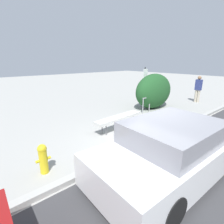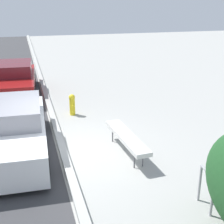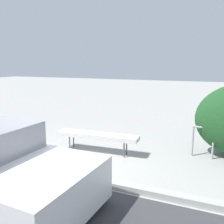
{
  "view_description": "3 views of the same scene",
  "coord_description": "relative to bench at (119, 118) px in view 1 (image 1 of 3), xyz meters",
  "views": [
    {
      "loc": [
        -4.11,
        -3.19,
        2.69
      ],
      "look_at": [
        0.28,
        1.88,
        0.69
      ],
      "focal_mm": 28.0,
      "sensor_mm": 36.0,
      "label": 1
    },
    {
      "loc": [
        7.6,
        -0.82,
        3.9
      ],
      "look_at": [
        0.23,
        1.31,
        1.14
      ],
      "focal_mm": 50.0,
      "sensor_mm": 36.0,
      "label": 2
    },
    {
      "loc": [
        3.41,
        -4.18,
        2.43
      ],
      "look_at": [
        0.69,
        2.09,
        1.07
      ],
      "focal_mm": 40.0,
      "sensor_mm": 36.0,
      "label": 3
    }
  ],
  "objects": [
    {
      "name": "ground_plane",
      "position": [
        -0.45,
        -1.65,
        -0.47
      ],
      "size": [
        60.0,
        60.0,
        0.0
      ],
      "primitive_type": "plane",
      "color": "#9E9E99"
    },
    {
      "name": "parked_car_near",
      "position": [
        -0.94,
        -2.97,
        0.16
      ],
      "size": [
        4.54,
        2.05,
        1.36
      ],
      "rotation": [
        0.0,
        0.0,
        -0.04
      ],
      "color": "black",
      "rests_on": "ground_plane"
    },
    {
      "name": "bench",
      "position": [
        0.0,
        0.0,
        0.0
      ],
      "size": [
        2.31,
        0.54,
        0.53
      ],
      "rotation": [
        0.0,
        0.0,
        0.06
      ],
      "color": "#515156",
      "rests_on": "ground_plane"
    },
    {
      "name": "sign_post",
      "position": [
        3.66,
        1.72,
        0.92
      ],
      "size": [
        0.36,
        0.08,
        2.3
      ],
      "color": "black",
      "rests_on": "ground_plane"
    },
    {
      "name": "fire_hydrant",
      "position": [
        -3.37,
        -0.91,
        -0.06
      ],
      "size": [
        0.36,
        0.22,
        0.77
      ],
      "color": "gold",
      "rests_on": "ground_plane"
    },
    {
      "name": "curb",
      "position": [
        -0.45,
        -1.65,
        -0.4
      ],
      "size": [
        60.0,
        0.2,
        0.13
      ],
      "color": "#A8A8A3",
      "rests_on": "ground_plane"
    },
    {
      "name": "shrub_hedge",
      "position": [
        3.73,
        1.09,
        0.52
      ],
      "size": [
        2.66,
        1.4,
        1.97
      ],
      "color": "#1E4C23",
      "rests_on": "ground_plane"
    },
    {
      "name": "bike_rack",
      "position": [
        2.67,
        0.74,
        0.03
      ],
      "size": [
        0.55,
        0.09,
        0.83
      ],
      "rotation": [
        0.0,
        0.0,
        -0.07
      ],
      "color": "#99999E",
      "rests_on": "ground_plane"
    },
    {
      "name": "pedestrian",
      "position": [
        7.15,
        0.06,
        0.45
      ],
      "size": [
        0.23,
        0.4,
        1.71
      ],
      "rotation": [
        0.0,
        0.0,
        4.75
      ],
      "color": "#B7AD99",
      "rests_on": "ground_plane"
    }
  ]
}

